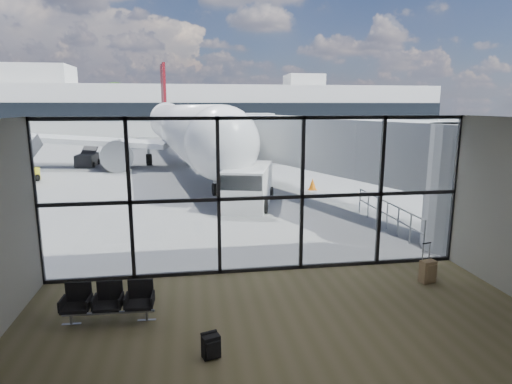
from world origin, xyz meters
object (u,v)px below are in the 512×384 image
object	(u,v)px
backpack	(211,346)
suitcase	(428,271)
service_van	(248,186)
mobile_stairs	(15,175)
seating_row	(109,300)
airliner	(181,128)
belt_loader	(88,159)

from	to	relation	value
backpack	suitcase	distance (m)	6.60
service_van	mobile_stairs	world-z (taller)	mobile_stairs
backpack	service_van	distance (m)	12.76
mobile_stairs	seating_row	bearing A→B (deg)	-49.52
airliner	mobile_stairs	world-z (taller)	airliner
belt_loader	mobile_stairs	xyz separation A→B (m)	(-2.68, -7.54, -0.00)
seating_row	airliner	size ratio (longest dim) A/B	0.05
airliner	service_van	world-z (taller)	airliner
backpack	mobile_stairs	distance (m)	23.52
seating_row	suitcase	xyz separation A→B (m)	(8.23, 0.80, -0.16)
suitcase	belt_loader	bearing A→B (deg)	106.75
airliner	service_van	size ratio (longest dim) A/B	7.74
belt_loader	mobile_stairs	world-z (taller)	mobile_stairs
suitcase	airliner	xyz separation A→B (m)	(-6.93, 26.67, 2.59)
suitcase	service_van	size ratio (longest dim) A/B	0.23
service_van	mobile_stairs	bearing A→B (deg)	164.58
backpack	suitcase	bearing A→B (deg)	6.02
airliner	belt_loader	distance (m)	7.90
seating_row	service_van	bearing A→B (deg)	69.19
seating_row	mobile_stairs	xyz separation A→B (m)	(-8.85, 18.93, 0.07)
backpack	suitcase	size ratio (longest dim) A/B	0.45
backpack	airliner	xyz separation A→B (m)	(-0.88, 29.31, 2.68)
airliner	belt_loader	size ratio (longest dim) A/B	10.05
seating_row	airliner	bearing A→B (deg)	89.91
suitcase	service_van	world-z (taller)	service_van
belt_loader	mobile_stairs	bearing A→B (deg)	-108.88
service_van	mobile_stairs	xyz separation A→B (m)	(-13.47, 8.27, -0.42)
belt_loader	seating_row	bearing A→B (deg)	-76.21
seating_row	mobile_stairs	bearing A→B (deg)	117.68
seating_row	backpack	size ratio (longest dim) A/B	4.00
seating_row	suitcase	world-z (taller)	suitcase
service_van	backpack	bearing A→B (deg)	-84.93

